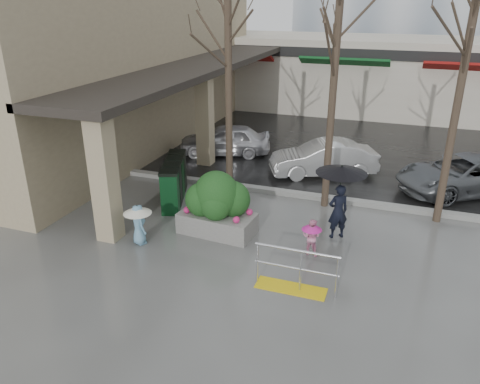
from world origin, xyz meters
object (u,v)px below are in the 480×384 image
Objects in this scene: tree_midwest at (338,30)px; car_a at (225,140)px; news_boxes at (174,181)px; car_c at (465,174)px; planter at (217,204)px; car_b at (323,158)px; tree_mideast at (467,49)px; handrail at (294,275)px; woman at (340,191)px; child_blue at (138,220)px; child_pink at (311,234)px; tree_west at (228,33)px.

car_a is (-4.81, 3.75, -4.60)m from tree_midwest.
news_boxes reaches higher than car_c.
planter is 0.56× the size of car_b.
tree_mideast is 9.89m from car_a.
handrail is 5.98m from news_boxes.
tree_midwest is at bearing -4.53° from news_boxes.
tree_midwest is at bearing 48.77° from planter.
woman is 4.93m from car_b.
handrail is 9.89m from car_a.
child_blue is 10.76m from car_c.
handrail is 3.33m from planter.
handrail is 7.56m from car_b.
car_a is at bearing -79.35° from woman.
planter is at bearing 2.15° from car_a.
tree_midwest reaches higher than car_c.
news_boxes is at bearing -171.23° from tree_mideast.
car_a is (-5.01, 6.86, 0.08)m from child_pink.
tree_mideast reaches higher than car_b.
planter is at bearing -75.60° from tree_west.
child_blue is 0.29× the size of car_b.
car_c is (8.79, 3.88, -0.05)m from news_boxes.
planter reaches higher than car_c.
planter reaches higher than handrail.
tree_west is 5.85m from car_b.
tree_west is 0.97× the size of tree_midwest.
tree_mideast is at bearing 26.06° from planter.
car_b is at bearing 59.04° from car_a.
tree_mideast is at bearing 47.78° from car_a.
child_blue reaches higher than child_pink.
child_blue is at bearing -53.21° from car_b.
tree_west is 6.47m from child_pink.
tree_mideast is at bearing -10.58° from news_boxes.
tree_midwest reaches higher than child_blue.
tree_mideast is at bearing -0.00° from tree_midwest.
car_c is at bearing 32.44° from tree_midwest.
child_blue is at bearing 19.66° from child_pink.
car_c is at bearing 39.48° from planter.
tree_west is at bearing -180.00° from tree_midwest.
child_pink is 7.01m from car_c.
tree_mideast is at bearing -127.83° from child_pink.
child_pink is 2.71m from planter.
car_b is at bearing 70.98° from planter.
woman is 0.46× the size of car_c.
news_boxes is 5.66m from car_b.
child_pink is 5.17m from news_boxes.
news_boxes is 9.61m from car_c.
child_blue is (-4.87, -2.11, -0.69)m from woman.
car_b reaches higher than child_pink.
handrail is at bearing 46.61° from woman.
child_pink is at bearing -131.83° from child_blue.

